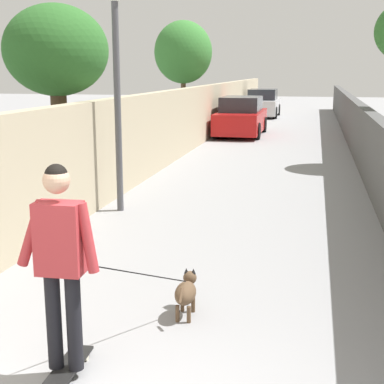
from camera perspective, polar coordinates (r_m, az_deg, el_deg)
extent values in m
plane|color=gray|center=(16.91, 7.73, 3.58)|extent=(80.00, 80.00, 0.00)
cube|color=tan|center=(15.28, -2.95, 6.55)|extent=(48.00, 0.30, 2.02)
cube|color=#4C4C4C|center=(14.83, 17.58, 4.97)|extent=(48.00, 0.30, 1.59)
cylinder|color=#473523|center=(11.38, -13.37, 5.03)|extent=(0.32, 0.32, 2.34)
ellipsoid|color=#2D6628|center=(11.29, -13.84, 14.00)|extent=(2.02, 2.02, 1.75)
cylinder|color=brown|center=(22.29, -0.89, 9.15)|extent=(0.20, 0.20, 2.58)
ellipsoid|color=#387A33|center=(22.27, -0.91, 14.22)|extent=(2.26, 2.26, 2.41)
cylinder|color=#4C4C51|center=(10.19, -7.67, 8.43)|extent=(0.12, 0.12, 3.76)
cube|color=black|center=(5.10, -12.80, -17.33)|extent=(0.81, 0.24, 0.02)
cylinder|color=beige|center=(5.36, -12.32, -16.20)|extent=(0.06, 0.03, 0.06)
cylinder|color=beige|center=(5.32, -10.86, -16.40)|extent=(0.06, 0.03, 0.06)
cylinder|color=black|center=(4.93, -14.04, -12.73)|extent=(0.14, 0.14, 0.85)
cylinder|color=black|center=(4.86, -12.05, -12.99)|extent=(0.14, 0.14, 0.85)
cube|color=#B23338|center=(4.63, -13.50, -4.67)|extent=(0.24, 0.39, 0.61)
cylinder|color=#B23338|center=(4.72, -16.20, -4.12)|extent=(0.10, 0.29, 0.58)
cylinder|color=#B23338|center=(4.54, -10.71, -4.68)|extent=(0.10, 0.18, 0.59)
sphere|color=tan|center=(4.52, -13.80, 1.19)|extent=(0.22, 0.22, 0.22)
sphere|color=black|center=(4.51, -13.83, 1.67)|extent=(0.19, 0.19, 0.19)
ellipsoid|color=brown|center=(5.95, -0.68, -10.38)|extent=(0.43, 0.24, 0.22)
sphere|color=brown|center=(6.17, -0.22, -8.82)|extent=(0.15, 0.15, 0.15)
cone|color=black|center=(6.15, -0.59, -8.11)|extent=(0.05, 0.05, 0.06)
cone|color=black|center=(6.13, 0.15, -8.15)|extent=(0.05, 0.05, 0.06)
cylinder|color=brown|center=(6.15, -1.00, -11.39)|extent=(0.04, 0.04, 0.18)
cylinder|color=brown|center=(6.13, 0.12, -11.47)|extent=(0.04, 0.04, 0.18)
cylinder|color=brown|center=(5.91, -1.50, -12.43)|extent=(0.04, 0.04, 0.18)
cylinder|color=brown|center=(5.89, -0.33, -12.51)|extent=(0.04, 0.04, 0.18)
cylinder|color=brown|center=(5.68, -1.17, -10.64)|extent=(0.14, 0.04, 0.13)
cylinder|color=black|center=(5.26, -6.32, -8.22)|extent=(1.38, 0.74, 0.66)
cube|color=#B71414|center=(22.55, 5.08, 7.27)|extent=(4.29, 1.70, 0.80)
cube|color=#262B33|center=(22.50, 5.11, 9.00)|extent=(2.23, 1.50, 0.60)
cylinder|color=black|center=(23.99, 3.60, 7.03)|extent=(0.64, 0.22, 0.64)
cylinder|color=black|center=(23.80, 7.39, 6.91)|extent=(0.64, 0.22, 0.64)
cylinder|color=black|center=(21.38, 2.49, 6.38)|extent=(0.64, 0.22, 0.64)
cylinder|color=black|center=(21.16, 6.73, 6.25)|extent=(0.64, 0.22, 0.64)
cube|color=silver|center=(31.75, 7.28, 8.71)|extent=(3.99, 1.70, 0.80)
cube|color=#262B33|center=(31.72, 7.32, 9.94)|extent=(2.07, 1.50, 0.60)
cylinder|color=black|center=(33.08, 6.10, 8.47)|extent=(0.64, 0.22, 0.64)
cylinder|color=black|center=(32.94, 8.86, 8.38)|extent=(0.64, 0.22, 0.64)
cylinder|color=black|center=(30.62, 5.57, 8.17)|extent=(0.64, 0.22, 0.64)
cylinder|color=black|center=(30.47, 8.55, 8.07)|extent=(0.64, 0.22, 0.64)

